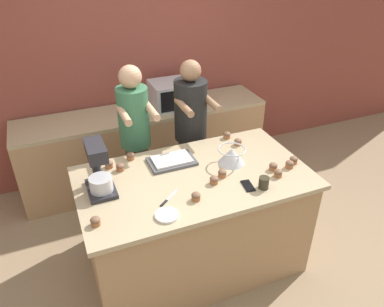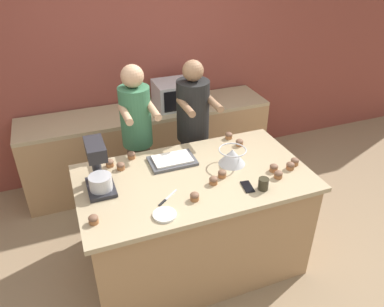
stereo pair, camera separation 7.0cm
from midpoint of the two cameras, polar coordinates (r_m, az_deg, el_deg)
The scene contains 27 objects.
ground_plane at distance 3.60m, azimuth -0.26°, elevation -16.10°, with size 16.00×16.00×0.00m, color #937A5B.
back_wall at distance 4.39m, azimuth -9.61°, elevation 13.56°, with size 10.00×0.06×2.70m.
island_counter at distance 3.27m, azimuth -0.28°, elevation -10.36°, with size 1.84×1.03×0.96m.
back_counter at distance 4.43m, azimuth -7.50°, elevation 1.18°, with size 2.80×0.60×0.90m.
person_left at distance 3.57m, azimuth -9.06°, elevation 1.32°, with size 0.30×0.48×1.66m.
person_right at distance 3.72m, azimuth -0.73°, elevation 2.62°, with size 0.33×0.50×1.64m.
stand_mixer at distance 2.81m, azimuth -14.76°, elevation -2.56°, with size 0.20×0.30×0.41m.
mixing_bowl at distance 3.11m, azimuth 5.41°, elevation -0.29°, with size 0.23×0.23×0.14m.
baking_tray at distance 3.13m, azimuth -3.74°, elevation -1.10°, with size 0.38×0.25×0.04m.
microwave_oven at distance 4.27m, azimuth -3.00°, elevation 9.10°, with size 0.55×0.39×0.29m.
cell_phone at distance 2.88m, azimuth 7.83°, elevation -4.89°, with size 0.09×0.15×0.01m.
drinking_glass at distance 2.86m, azimuth 10.21°, elevation -4.41°, with size 0.08×0.08×0.09m.
small_plate at distance 2.59m, azimuth -4.66°, elevation -9.36°, with size 0.16×0.16×0.02m.
knife at distance 2.74m, azimuth -4.40°, elevation -6.95°, with size 0.18×0.15×0.01m.
cupcake_0 at distance 3.22m, azimuth 14.63°, elevation -0.96°, with size 0.07×0.07×0.06m.
cupcake_1 at distance 3.08m, azimuth -11.53°, elevation -2.04°, with size 0.07×0.07×0.06m.
cupcake_2 at distance 2.59m, azimuth -15.27°, elevation -9.92°, with size 0.07×0.07×0.06m.
cupcake_3 at distance 3.50m, azimuth 4.78°, elevation 2.83°, with size 0.07×0.07×0.06m.
cupcake_4 at distance 2.95m, azimuth 3.95°, elevation -3.03°, with size 0.07×0.07×0.06m.
cupcake_5 at distance 3.40m, azimuth 6.43°, elevation 1.78°, with size 0.07×0.07×0.06m.
cupcake_6 at distance 3.21m, azimuth -9.99°, elevation -0.39°, with size 0.07×0.07×0.06m.
cupcake_7 at distance 3.14m, azimuth -13.18°, elevation -1.60°, with size 0.07×0.07×0.06m.
cupcake_8 at distance 3.02m, azimuth 12.33°, elevation -2.93°, with size 0.07×0.07×0.06m.
cupcake_9 at distance 3.15m, azimuth 14.02°, elevation -1.60°, with size 0.07×0.07×0.06m.
cupcake_10 at distance 2.88m, azimuth 2.67°, elevation -4.05°, with size 0.07×0.07×0.06m.
cupcake_11 at distance 2.71m, azimuth -0.14°, elevation -6.54°, with size 0.07×0.07×0.06m.
cupcake_12 at distance 3.09m, azimuth 11.64°, elevation -1.95°, with size 0.07×0.07×0.06m.
Camera 1 is at (-0.95, -2.25, 2.65)m, focal length 35.00 mm.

